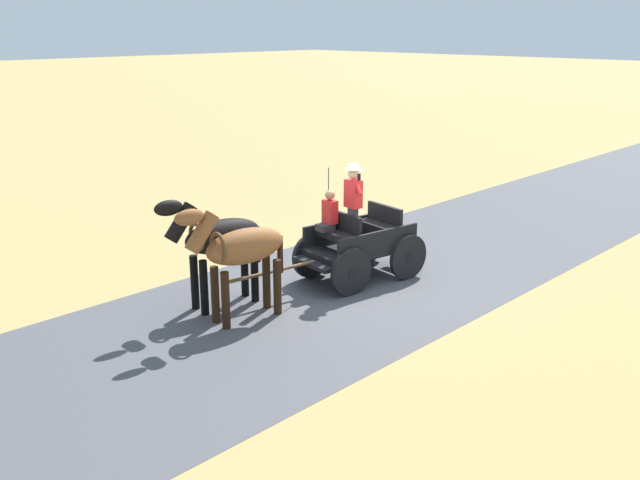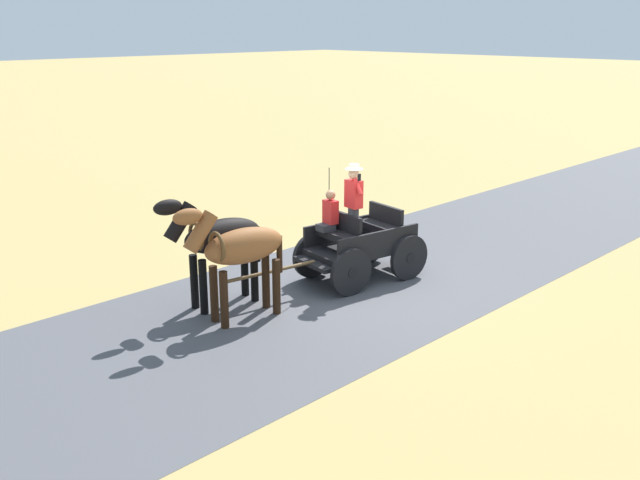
% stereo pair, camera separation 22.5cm
% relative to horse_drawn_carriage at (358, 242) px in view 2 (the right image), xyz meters
% --- Properties ---
extents(ground_plane, '(200.00, 200.00, 0.00)m').
position_rel_horse_drawn_carriage_xyz_m(ground_plane, '(-0.19, 0.24, -0.82)').
color(ground_plane, tan).
extents(road_surface, '(5.56, 160.00, 0.01)m').
position_rel_horse_drawn_carriage_xyz_m(road_surface, '(-0.19, 0.24, -0.81)').
color(road_surface, '#4C4C51').
rests_on(road_surface, ground).
extents(horse_drawn_carriage, '(1.77, 4.51, 2.50)m').
position_rel_horse_drawn_carriage_xyz_m(horse_drawn_carriage, '(0.00, 0.00, 0.00)').
color(horse_drawn_carriage, black).
rests_on(horse_drawn_carriage, ground).
extents(horse_near_side, '(0.78, 2.15, 2.21)m').
position_rel_horse_drawn_carriage_xyz_m(horse_near_side, '(0.08, 3.05, 0.51)').
color(horse_near_side, brown).
rests_on(horse_near_side, ground).
extents(horse_off_side, '(0.78, 2.15, 2.21)m').
position_rel_horse_drawn_carriage_xyz_m(horse_off_side, '(0.86, 2.93, 0.51)').
color(horse_off_side, black).
rests_on(horse_off_side, ground).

